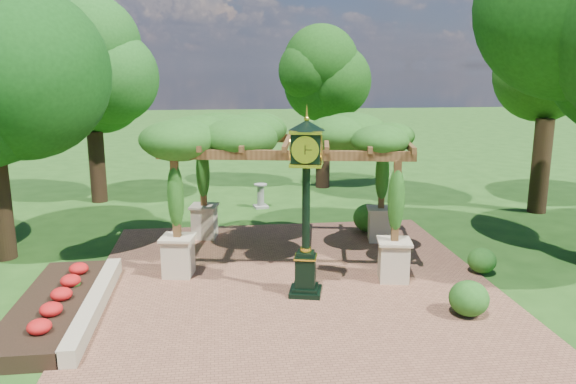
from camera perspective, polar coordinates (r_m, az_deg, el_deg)
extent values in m
plane|color=#1E4714|center=(12.94, 1.40, -12.01)|extent=(120.00, 120.00, 0.00)
cube|color=brown|center=(13.84, 0.78, -10.22)|extent=(10.00, 12.00, 0.04)
cube|color=#C6B793|center=(13.50, -19.01, -10.73)|extent=(0.35, 5.00, 0.40)
cube|color=red|center=(13.72, -22.74, -10.74)|extent=(1.50, 5.00, 0.36)
cube|color=black|center=(13.73, 1.78, -10.06)|extent=(0.91, 0.91, 0.11)
cube|color=black|center=(13.55, 1.80, -8.09)|extent=(0.57, 0.57, 0.84)
cube|color=yellow|center=(13.42, 1.81, -6.60)|extent=(0.63, 0.63, 0.04)
cylinder|color=black|center=(13.07, 1.85, -1.57)|extent=(0.23, 0.23, 2.15)
cube|color=black|center=(12.79, 1.89, 4.52)|extent=(0.79, 0.79, 0.65)
cylinder|color=white|center=(12.46, 1.75, 4.30)|extent=(0.55, 0.16, 0.56)
cone|color=black|center=(12.73, 1.91, 6.81)|extent=(1.02, 1.02, 0.23)
sphere|color=yellow|center=(12.72, 1.91, 7.44)|extent=(0.13, 0.13, 0.13)
cube|color=beige|center=(15.00, -11.07, -6.48)|extent=(0.84, 0.84, 1.00)
cube|color=brown|center=(14.56, -11.34, -0.57)|extent=(0.21, 0.21, 2.06)
cube|color=beige|center=(14.66, 10.68, -6.91)|extent=(0.84, 0.84, 1.00)
cube|color=brown|center=(14.21, 10.94, -0.88)|extent=(0.21, 0.21, 2.06)
cube|color=beige|center=(18.10, -8.48, -3.03)|extent=(0.84, 0.84, 1.00)
cube|color=brown|center=(17.74, -8.64, 1.91)|extent=(0.21, 0.21, 2.06)
cube|color=beige|center=(17.82, 9.36, -3.32)|extent=(0.84, 0.84, 1.00)
cube|color=brown|center=(17.45, 9.55, 1.70)|extent=(0.21, 0.21, 2.06)
cube|color=brown|center=(13.90, -0.34, 3.76)|extent=(6.38, 1.33, 0.24)
cube|color=brown|center=(17.20, 0.38, 5.49)|extent=(6.38, 1.33, 0.24)
ellipsoid|color=#205017|center=(15.51, 0.06, 5.82)|extent=(7.08, 5.12, 1.11)
cube|color=gray|center=(21.89, -2.78, -1.48)|extent=(0.61, 0.61, 0.10)
cylinder|color=gray|center=(21.79, -2.79, -0.39)|extent=(0.31, 0.31, 0.86)
cylinder|color=gray|center=(21.69, -2.81, 0.76)|extent=(0.58, 0.58, 0.05)
ellipsoid|color=#215618|center=(13.12, 17.90, -10.25)|extent=(1.12, 1.12, 0.78)
ellipsoid|color=#215618|center=(15.81, 19.10, -6.60)|extent=(0.80, 0.80, 0.67)
ellipsoid|color=#28691E|center=(18.70, 8.24, -2.61)|extent=(1.08, 1.08, 0.94)
cylinder|color=black|center=(23.86, -18.79, 2.43)|extent=(0.63, 0.63, 2.86)
ellipsoid|color=#1B5016|center=(23.52, -19.44, 11.29)|extent=(3.49, 3.49, 4.51)
cylinder|color=black|center=(25.38, 3.56, 3.52)|extent=(0.63, 0.63, 2.73)
ellipsoid|color=#164110|center=(25.06, 3.68, 11.49)|extent=(3.30, 3.30, 4.31)
cylinder|color=#322213|center=(22.88, 24.29, 2.40)|extent=(0.67, 0.67, 3.52)
ellipsoid|color=#275217|center=(22.61, 25.36, 13.79)|extent=(4.31, 4.31, 5.56)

